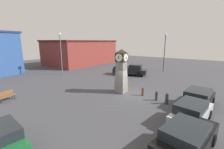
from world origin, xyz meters
TOP-DOWN VIEW (x-y plane):
  - ground_plane at (0.00, 0.00)m, footprint 78.95×78.95m
  - clock_tower at (-0.13, 1.18)m, footprint 1.27×1.32m
  - bollard_near_tower at (-0.53, -3.92)m, footprint 0.29×0.29m
  - bollard_mid_row at (-0.28, -2.88)m, footprint 0.24×0.24m
  - bollard_far_row at (0.22, -1.26)m, footprint 0.24×0.24m
  - car_navy_sedan at (-6.08, -6.40)m, footprint 4.79×2.70m
  - car_near_tower at (-2.76, -6.19)m, footprint 4.69×2.43m
  - car_by_building at (0.48, -6.29)m, footprint 4.68×2.41m
  - pickup_truck at (8.13, 4.50)m, footprint 3.41×5.82m
  - bench at (-8.56, 8.93)m, footprint 1.67×0.82m
  - street_lamp_near_road at (14.58, 0.85)m, footprint 0.50×0.24m
  - street_lamp_far_side at (1.71, 13.93)m, footprint 0.50×0.24m
  - storefront_low_left at (12.76, 21.02)m, footprint 16.45×11.47m

SIDE VIEW (x-z plane):
  - ground_plane at x=0.00m, z-range 0.00..0.00m
  - bollard_far_row at x=0.22m, z-range 0.01..0.91m
  - bollard_mid_row at x=-0.28m, z-range 0.01..0.95m
  - bench at x=-8.56m, z-range 0.07..0.97m
  - bollard_near_tower at x=-0.53m, z-range 0.01..1.05m
  - car_near_tower at x=-2.76m, z-range 0.01..1.55m
  - car_navy_sedan at x=-6.08m, z-range 0.02..1.54m
  - car_by_building at x=0.48m, z-range 0.01..1.58m
  - pickup_truck at x=8.13m, z-range 0.01..1.86m
  - clock_tower at x=-0.13m, z-range -0.05..4.70m
  - storefront_low_left at x=12.76m, z-range 0.01..5.83m
  - street_lamp_far_side at x=1.71m, z-range 0.50..7.38m
  - street_lamp_near_road at x=14.58m, z-range 0.50..7.43m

